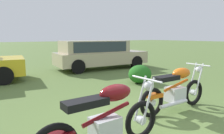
# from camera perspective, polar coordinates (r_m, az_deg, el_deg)

# --- Properties ---
(ground_plane) EXTENTS (120.00, 120.00, 0.00)m
(ground_plane) POSITION_cam_1_polar(r_m,az_deg,el_deg) (3.94, 9.89, -16.37)
(ground_plane) COLOR #567038
(motorcycle_maroon) EXTENTS (2.07, 0.64, 1.02)m
(motorcycle_maroon) POSITION_cam_1_polar(r_m,az_deg,el_deg) (2.96, -1.80, -14.62)
(motorcycle_maroon) COLOR black
(motorcycle_maroon) RESTS_ON ground
(motorcycle_orange) EXTENTS (2.00, 0.64, 1.02)m
(motorcycle_orange) POSITION_cam_1_polar(r_m,az_deg,el_deg) (4.78, 17.28, -5.99)
(motorcycle_orange) COLOR black
(motorcycle_orange) RESTS_ON ground
(car_beige) EXTENTS (4.70, 2.14, 1.43)m
(car_beige) POSITION_cam_1_polar(r_m,az_deg,el_deg) (10.42, -3.94, 4.08)
(car_beige) COLOR #BCAD8C
(car_beige) RESTS_ON ground
(shrub_low) EXTENTS (0.84, 0.78, 0.65)m
(shrub_low) POSITION_cam_1_polar(r_m,az_deg,el_deg) (7.31, 7.76, -1.96)
(shrub_low) COLOR #23681E
(shrub_low) RESTS_ON ground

